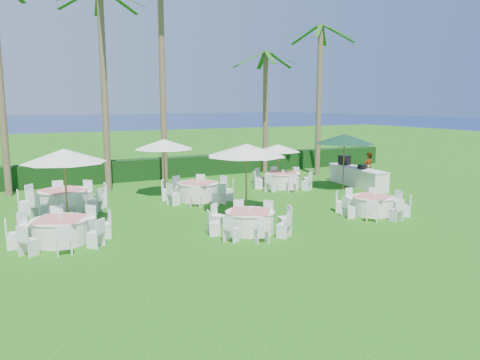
% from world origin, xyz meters
% --- Properties ---
extents(ground, '(120.00, 120.00, 0.00)m').
position_xyz_m(ground, '(0.00, 0.00, 0.00)').
color(ground, '#1D590F').
rests_on(ground, ground).
extents(hedge, '(34.00, 1.00, 1.20)m').
position_xyz_m(hedge, '(0.00, 12.00, 0.60)').
color(hedge, black).
rests_on(hedge, ground).
extents(ocean, '(260.00, 260.00, 0.00)m').
position_xyz_m(ocean, '(0.00, 102.00, 0.00)').
color(ocean, '#07124D').
rests_on(ocean, ground).
extents(banquet_table_a, '(3.13, 3.13, 0.95)m').
position_xyz_m(banquet_table_a, '(-6.16, 1.01, 0.41)').
color(banquet_table_a, white).
rests_on(banquet_table_a, ground).
extents(banquet_table_b, '(2.97, 2.97, 0.90)m').
position_xyz_m(banquet_table_b, '(-0.21, -0.70, 0.39)').
color(banquet_table_b, white).
rests_on(banquet_table_b, ground).
extents(banquet_table_c, '(2.89, 2.89, 0.89)m').
position_xyz_m(banquet_table_c, '(5.44, -0.59, 0.38)').
color(banquet_table_c, white).
rests_on(banquet_table_c, ground).
extents(banquet_table_d, '(3.47, 3.47, 1.04)m').
position_xyz_m(banquet_table_d, '(-5.48, 5.76, 0.46)').
color(banquet_table_d, white).
rests_on(banquet_table_d, ground).
extents(banquet_table_e, '(3.25, 3.25, 0.99)m').
position_xyz_m(banquet_table_e, '(0.26, 5.15, 0.44)').
color(banquet_table_e, white).
rests_on(banquet_table_e, ground).
extents(banquet_table_f, '(3.16, 3.16, 0.96)m').
position_xyz_m(banquet_table_f, '(5.44, 6.08, 0.42)').
color(banquet_table_f, white).
rests_on(banquet_table_f, ground).
extents(umbrella_a, '(2.94, 2.94, 2.83)m').
position_xyz_m(umbrella_a, '(-5.70, 2.88, 2.58)').
color(umbrella_a, brown).
rests_on(umbrella_a, ground).
extents(umbrella_b, '(3.17, 3.17, 2.83)m').
position_xyz_m(umbrella_b, '(0.91, 1.67, 2.59)').
color(umbrella_b, brown).
rests_on(umbrella_b, ground).
extents(umbrella_c, '(2.82, 2.82, 2.72)m').
position_xyz_m(umbrella_c, '(-0.78, 6.80, 2.48)').
color(umbrella_c, brown).
rests_on(umbrella_c, ground).
extents(umbrella_d, '(2.41, 2.41, 2.24)m').
position_xyz_m(umbrella_d, '(5.46, 6.63, 2.05)').
color(umbrella_d, brown).
rests_on(umbrella_d, ground).
extents(umbrella_green, '(3.00, 3.00, 2.86)m').
position_xyz_m(umbrella_green, '(7.88, 4.18, 2.61)').
color(umbrella_green, brown).
rests_on(umbrella_green, ground).
extents(buffet_table, '(1.41, 4.39, 1.53)m').
position_xyz_m(buffet_table, '(9.21, 4.66, 0.54)').
color(buffet_table, white).
rests_on(buffet_table, ground).
extents(staff_person, '(0.71, 0.52, 1.78)m').
position_xyz_m(staff_person, '(9.97, 4.66, 0.89)').
color(staff_person, gray).
rests_on(staff_person, ground).
extents(palm_b, '(4.15, 4.40, 9.88)m').
position_xyz_m(palm_b, '(-2.90, 9.39, 5.41)').
color(palm_b, brown).
rests_on(palm_b, ground).
extents(palm_c, '(4.29, 4.35, 12.24)m').
position_xyz_m(palm_c, '(0.27, 9.97, 6.61)').
color(palm_c, brown).
rests_on(palm_c, ground).
extents(palm_d, '(4.36, 4.27, 7.62)m').
position_xyz_m(palm_d, '(7.40, 11.30, 4.25)').
color(palm_d, brown).
rests_on(palm_d, ground).
extents(palm_e, '(4.35, 4.29, 9.00)m').
position_xyz_m(palm_e, '(9.69, 8.82, 4.96)').
color(palm_e, brown).
rests_on(palm_e, ground).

